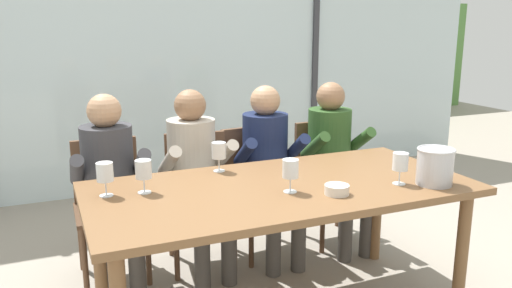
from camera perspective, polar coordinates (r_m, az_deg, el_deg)
name	(u,v)px	position (r m, az deg, el deg)	size (l,w,h in m)	color
ground	(222,246)	(3.92, -3.79, -11.26)	(14.00, 14.00, 0.00)	#9E9384
window_glass_panel	(166,58)	(5.10, -9.99, 9.44)	(7.27, 0.03, 2.60)	silver
window_mullion_right	(315,54)	(5.68, 6.56, 9.94)	(0.06, 0.06, 2.60)	#38383D
hillside_vineyard	(111,61)	(9.15, -15.88, 8.88)	(13.27, 2.40, 1.99)	#568942
dining_table	(281,199)	(2.80, 2.82, -6.10)	(2.07, 0.99, 0.78)	brown
chair_near_curtain	(109,197)	(3.49, -16.07, -5.69)	(0.45, 0.45, 0.89)	brown
chair_left_of_center	(198,188)	(3.56, -6.46, -4.86)	(0.50, 0.50, 0.89)	brown
chair_center	(255,179)	(3.73, -0.14, -3.94)	(0.49, 0.49, 0.89)	brown
chair_right_of_center	(325,171)	(3.98, 7.74, -2.94)	(0.45, 0.45, 0.89)	brown
person_charcoal_jacket	(110,178)	(3.29, -15.94, -3.69)	(0.47, 0.62, 1.21)	#38383D
person_beige_jumper	(196,169)	(3.40, -6.71, -2.73)	(0.48, 0.62, 1.21)	#B7AD9E
person_navy_polo	(269,160)	(3.57, 1.45, -1.83)	(0.48, 0.62, 1.21)	#192347
person_olive_shirt	(334,153)	(3.82, 8.70, -1.00)	(0.46, 0.61, 1.21)	#2D5123
ice_bucket_primary	(435,166)	(2.91, 19.30, -2.31)	(0.20, 0.20, 0.20)	#B7B7BC
tasting_bowl	(337,190)	(2.65, 8.98, -5.03)	(0.13, 0.13, 0.05)	silver
wine_glass_by_left_taster	(219,152)	(3.00, -4.16, -0.87)	(0.08, 0.08, 0.17)	silver
wine_glass_near_bucket	(143,171)	(2.67, -12.42, -2.93)	(0.08, 0.08, 0.17)	silver
wine_glass_center_pour	(400,163)	(2.86, 15.76, -2.06)	(0.08, 0.08, 0.17)	silver
wine_glass_by_right_taster	(105,174)	(2.67, -16.46, -3.17)	(0.08, 0.08, 0.17)	silver
wine_glass_spare_empty	(290,170)	(2.63, 3.86, -2.92)	(0.08, 0.08, 0.17)	silver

